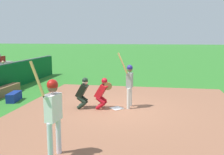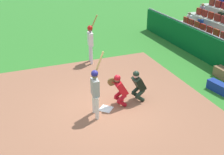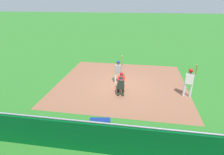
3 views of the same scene
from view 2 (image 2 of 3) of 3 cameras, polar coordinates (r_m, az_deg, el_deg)
name	(u,v)px [view 2 (image 2 of 3)]	position (r m, az deg, el deg)	size (l,w,h in m)	color
ground_plane	(106,109)	(10.47, -1.20, -6.30)	(160.00, 160.00, 0.00)	#2E7628
infield_dirt_patch	(93,112)	(10.34, -3.81, -6.83)	(9.26, 8.79, 0.01)	#925D44
home_plate_marker	(106,109)	(10.47, -1.20, -6.23)	(0.44, 0.44, 0.02)	white
batter_at_plate	(95,88)	(9.61, -3.36, -2.12)	(0.61, 0.58, 2.24)	silver
catcher_crouching	(119,88)	(10.39, 1.45, -2.10)	(0.48, 0.71, 1.26)	#B3101C
home_plate_umpire	(138,84)	(10.73, 5.17, -1.32)	(0.47, 0.50, 1.26)	black
equipment_duffel_bag	(219,87)	(12.30, 20.48, -1.84)	(0.99, 0.36, 0.38)	navy
on_deck_batter	(90,40)	(13.96, -4.31, 7.54)	(0.58, 0.61, 2.32)	silver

